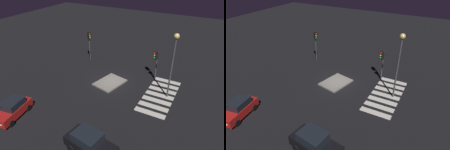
% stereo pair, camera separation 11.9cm
% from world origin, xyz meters
% --- Properties ---
extents(ground_plane, '(80.00, 80.00, 0.00)m').
position_xyz_m(ground_plane, '(0.00, 0.00, 0.00)').
color(ground_plane, black).
extents(traffic_island, '(4.17, 3.49, 0.18)m').
position_xyz_m(traffic_island, '(-0.39, 0.09, 0.09)').
color(traffic_island, gray).
rests_on(traffic_island, ground).
extents(car_red, '(4.13, 2.36, 1.72)m').
position_xyz_m(car_red, '(-10.18, 5.51, 0.84)').
color(car_red, red).
rests_on(car_red, ground).
extents(car_black, '(2.49, 4.49, 1.88)m').
position_xyz_m(car_black, '(-10.24, -3.50, 0.92)').
color(car_black, black).
rests_on(car_black, ground).
extents(traffic_light_north, '(0.54, 0.53, 4.38)m').
position_xyz_m(traffic_light_north, '(4.11, 5.92, 3.32)').
color(traffic_light_north, '#47474C').
rests_on(traffic_light_north, ground).
extents(traffic_light_east, '(0.54, 0.53, 3.68)m').
position_xyz_m(traffic_light_east, '(3.54, -4.31, 2.79)').
color(traffic_light_east, '#47474C').
rests_on(traffic_light_east, ground).
extents(street_lamp, '(0.56, 0.56, 7.37)m').
position_xyz_m(street_lamp, '(0.15, -6.95, 5.05)').
color(street_lamp, '#47474C').
rests_on(street_lamp, ground).
extents(crosswalk_near, '(7.60, 3.20, 0.02)m').
position_xyz_m(crosswalk_near, '(0.00, -6.16, 0.01)').
color(crosswalk_near, silver).
rests_on(crosswalk_near, ground).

